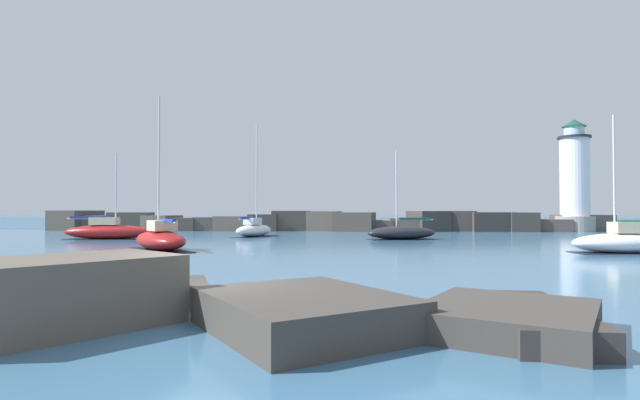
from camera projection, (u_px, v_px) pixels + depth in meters
name	position (u px, v px, depth m)	size (l,w,h in m)	color
ground_plane	(212.00, 316.00, 11.59)	(600.00, 600.00, 0.00)	#3D6B8E
open_sea_beyond	(331.00, 221.00, 121.60)	(400.00, 116.00, 0.01)	#2D5B7F
breakwater_jetty	(328.00, 222.00, 61.70)	(69.00, 7.07, 2.50)	#4C443D
lighthouse	(575.00, 183.00, 59.52)	(4.40, 4.40, 13.43)	gray
foreground_rocks	(228.00, 305.00, 10.39)	(14.90, 6.79, 1.47)	brown
sailboat_moored_0	(623.00, 241.00, 28.87)	(5.93, 2.35, 8.05)	white
sailboat_moored_1	(161.00, 239.00, 31.08)	(5.92, 6.94, 9.75)	maroon
sailboat_moored_2	(108.00, 231.00, 43.05)	(7.76, 2.43, 7.45)	maroon
sailboat_moored_3	(402.00, 233.00, 42.61)	(6.46, 3.81, 7.63)	black
sailboat_moored_4	(254.00, 229.00, 47.55)	(3.82, 5.95, 10.80)	white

